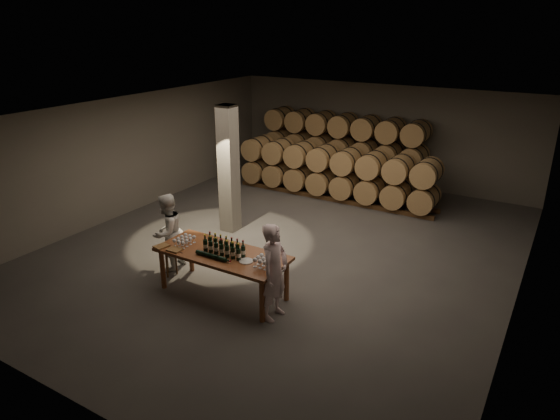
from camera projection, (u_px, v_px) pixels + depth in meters
The scene contains 15 objects.
room at pixel (229, 170), 12.33m from camera, with size 12.00×12.00×12.00m.
tasting_table at pixel (222, 257), 9.59m from camera, with size 2.60×1.10×0.90m.
barrel_stack_back at pixel (342, 148), 16.08m from camera, with size 5.48×0.95×2.31m.
barrel_stack_front at pixel (335, 172), 14.90m from camera, with size 6.26×0.95×1.57m.
bottle_cluster at pixel (224, 248), 9.45m from camera, with size 0.87×0.24×0.34m.
lying_bottles at pixel (212, 256), 9.31m from camera, with size 0.79×0.09×0.09m.
glass_cluster_left at pixel (184, 239), 9.85m from camera, with size 0.30×0.41×0.16m.
glass_cluster_right at pixel (263, 259), 8.98m from camera, with size 0.31×0.31×0.18m.
plate at pixel (246, 261), 9.19m from camera, with size 0.27×0.27×0.02m, color silver.
notebook_near at pixel (175, 250), 9.63m from camera, with size 0.27×0.22×0.03m, color brown.
notebook_corner at pixel (161, 246), 9.79m from camera, with size 0.21×0.27×0.02m, color brown.
pen at pixel (180, 252), 9.54m from camera, with size 0.01×0.01×0.12m, color black.
stool at pixel (169, 252), 10.43m from camera, with size 0.38×0.38×0.63m.
person_man at pixel (274, 272), 8.79m from camera, with size 0.66×0.43×1.82m, color white.
person_woman at pixel (168, 232), 10.59m from camera, with size 0.82×0.64×1.69m, color white.
Camera 1 is at (5.38, -9.34, 5.06)m, focal length 32.00 mm.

